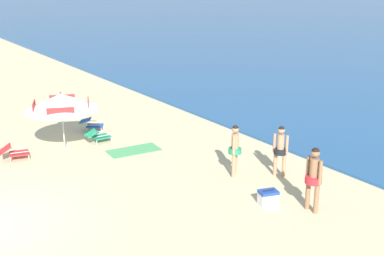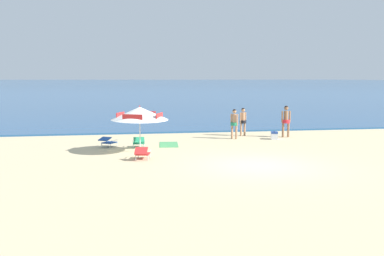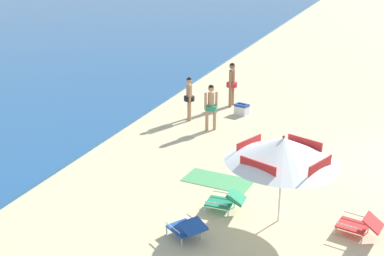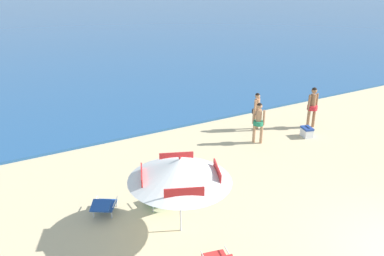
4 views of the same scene
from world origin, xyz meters
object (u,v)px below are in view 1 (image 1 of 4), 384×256
lounge_chair_beside_umbrella (91,124)px  person_standing_near_shore (280,148)px  lounge_chair_under_umbrella (14,152)px  person_standing_beside (314,175)px  beach_umbrella_striped_main (61,102)px  person_wading_in (235,147)px  lounge_chair_facing_sea (97,135)px  beach_towel (134,150)px  cooler_box (268,198)px

lounge_chair_beside_umbrella → person_standing_near_shore: bearing=20.9°
lounge_chair_beside_umbrella → lounge_chair_under_umbrella: bearing=-66.8°
person_standing_beside → lounge_chair_beside_umbrella: bearing=-168.9°
beach_umbrella_striped_main → person_standing_near_shore: 7.51m
person_wading_in → beach_umbrella_striped_main: bearing=-146.8°
lounge_chair_facing_sea → person_standing_beside: person_standing_beside is taller
lounge_chair_facing_sea → person_standing_beside: (8.15, 2.28, 0.73)m
lounge_chair_beside_umbrella → person_standing_beside: 9.79m
person_standing_beside → beach_towel: 6.93m
lounge_chair_under_umbrella → person_wading_in: person_wading_in is taller
lounge_chair_beside_umbrella → beach_towel: (2.91, 0.27, -0.27)m
person_standing_beside → cooler_box: person_standing_beside is taller
beach_umbrella_striped_main → lounge_chair_beside_umbrella: bearing=131.2°
person_wading_in → cooler_box: person_wading_in is taller
lounge_chair_under_umbrella → lounge_chair_facing_sea: 2.97m
lounge_chair_facing_sea → beach_towel: (1.48, 0.67, -0.27)m
beach_towel → person_standing_beside: bearing=13.6°
lounge_chair_beside_umbrella → person_standing_beside: person_standing_beside is taller
lounge_chair_facing_sea → person_standing_near_shore: 6.83m
person_standing_near_shore → person_standing_beside: (2.16, -0.95, 0.09)m
person_wading_in → cooler_box: size_ratio=2.78×
lounge_chair_under_umbrella → person_standing_beside: size_ratio=0.57×
lounge_chair_facing_sea → person_wading_in: bearing=22.4°
lounge_chair_facing_sea → cooler_box: size_ratio=1.55×
beach_umbrella_striped_main → cooler_box: size_ratio=5.07×
beach_umbrella_striped_main → beach_towel: (1.48, 1.91, -1.71)m
beach_umbrella_striped_main → lounge_chair_facing_sea: size_ratio=3.27×
lounge_chair_under_umbrella → beach_towel: (1.47, 3.64, -0.26)m
beach_umbrella_striped_main → person_wading_in: 6.23m
lounge_chair_beside_umbrella → person_standing_beside: (9.58, 1.89, 0.73)m
lounge_chair_facing_sea → person_standing_near_shore: (5.98, 3.23, 0.64)m
lounge_chair_facing_sea → person_standing_near_shore: size_ratio=0.56×
lounge_chair_facing_sea → lounge_chair_beside_umbrella: bearing=164.5°
beach_umbrella_striped_main → lounge_chair_beside_umbrella: (-1.44, 1.64, -1.44)m
lounge_chair_beside_umbrella → beach_towel: bearing=5.3°
lounge_chair_under_umbrella → lounge_chair_facing_sea: lounge_chair_under_umbrella is taller
person_standing_beside → person_wading_in: size_ratio=1.09×
lounge_chair_facing_sea → beach_towel: 1.65m
lounge_chair_beside_umbrella → cooler_box: bearing=7.9°
lounge_chair_facing_sea → cooler_box: lounge_chair_facing_sea is taller
lounge_chair_under_umbrella → person_standing_near_shore: (5.97, 6.20, 0.64)m
person_standing_near_shore → beach_towel: (-4.50, -2.56, -0.91)m
lounge_chair_under_umbrella → person_wading_in: (5.17, 5.10, 0.65)m
lounge_chair_under_umbrella → person_standing_near_shore: person_standing_near_shore is taller
person_standing_beside → beach_towel: size_ratio=0.97×
beach_umbrella_striped_main → lounge_chair_under_umbrella: size_ratio=2.94×
beach_towel → lounge_chair_facing_sea: bearing=-155.8°
lounge_chair_facing_sea → beach_towel: bearing=24.2°
beach_umbrella_striped_main → person_wading_in: size_ratio=1.82×
cooler_box → person_standing_beside: bearing=36.8°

